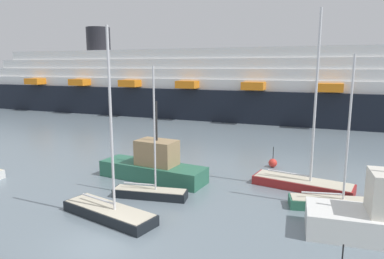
% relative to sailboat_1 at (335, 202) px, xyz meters
% --- Properties ---
extents(ground_plane, '(600.00, 600.00, 0.00)m').
position_rel_sailboat_1_xyz_m(ground_plane, '(-11.13, -8.42, -0.46)').
color(ground_plane, slate).
extents(sailboat_1, '(5.59, 2.31, 9.26)m').
position_rel_sailboat_1_xyz_m(sailboat_1, '(0.00, 0.00, 0.00)').
color(sailboat_1, '#2D6B51').
rests_on(sailboat_1, ground_plane).
extents(sailboat_2, '(6.31, 3.35, 10.66)m').
position_rel_sailboat_1_xyz_m(sailboat_2, '(-12.36, -5.56, 0.02)').
color(sailboat_2, black).
rests_on(sailboat_2, ground_plane).
extents(sailboat_3, '(7.11, 3.41, 12.30)m').
position_rel_sailboat_1_xyz_m(sailboat_3, '(-1.99, 3.09, 0.08)').
color(sailboat_3, maroon).
rests_on(sailboat_3, ground_plane).
extents(sailboat_5, '(5.02, 1.72, 8.60)m').
position_rel_sailboat_1_xyz_m(sailboat_5, '(-11.48, -1.98, -0.02)').
color(sailboat_5, black).
rests_on(sailboat_5, ground_plane).
extents(fishing_boat_0, '(8.68, 3.65, 6.05)m').
position_rel_sailboat_1_xyz_m(fishing_boat_0, '(-12.82, 1.51, 0.62)').
color(fishing_boat_0, '#2D6B51').
rests_on(fishing_boat_0, ground_plane).
extents(channel_buoy_0, '(0.60, 0.60, 1.46)m').
position_rel_sailboat_1_xyz_m(channel_buoy_0, '(-14.33, 5.89, -0.15)').
color(channel_buoy_0, green).
rests_on(channel_buoy_0, ground_plane).
extents(channel_buoy_2, '(0.73, 0.73, 1.79)m').
position_rel_sailboat_1_xyz_m(channel_buoy_2, '(-4.54, 7.85, -0.08)').
color(channel_buoy_2, red).
rests_on(channel_buoy_2, ground_plane).
extents(cruise_ship, '(90.08, 18.24, 15.84)m').
position_rel_sailboat_1_xyz_m(cruise_ship, '(-25.11, 36.73, 4.62)').
color(cruise_ship, black).
rests_on(cruise_ship, ground_plane).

